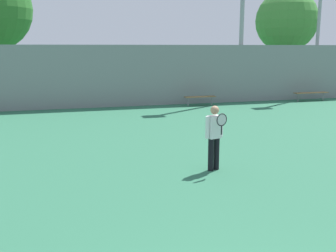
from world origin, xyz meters
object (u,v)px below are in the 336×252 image
tennis_player (214,134)px  bench_courtside_far (200,97)px  tree_dark_dense (287,21)px  bench_adjacent_court (311,93)px

tennis_player → bench_courtside_far: bearing=55.8°
tree_dark_dense → bench_courtside_far: bearing=-149.4°
tennis_player → tree_dark_dense: 19.41m
bench_courtside_far → tree_dark_dense: bearing=30.6°
tree_dark_dense → tennis_player: bearing=-126.9°
tennis_player → bench_adjacent_court: bearing=30.0°
tennis_player → tree_dark_dense: size_ratio=0.24×
tennis_player → bench_courtside_far: size_ratio=0.97×
tennis_player → bench_adjacent_court: tennis_player is taller
tennis_player → bench_courtside_far: 11.17m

